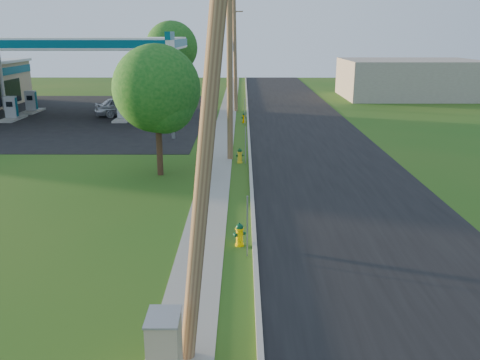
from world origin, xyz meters
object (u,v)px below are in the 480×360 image
price_pylon (170,55)px  hydrant_mid (240,156)px  utility_cabinet (165,349)px  utility_pole_far (235,56)px  fuel_pump_sw (32,104)px  fuel_pump_ne (123,111)px  tree_lot (173,50)px  car_silver (124,106)px  hydrant_near (240,234)px  hydrant_far (244,118)px  utility_pole_mid (230,69)px  tree_verge (159,92)px  fuel_pump_se (134,104)px  fuel_pump_nw (12,111)px  utility_pole_near (206,141)px

price_pylon → hydrant_mid: (4.44, -6.36, -5.04)m
hydrant_mid → utility_cabinet: bearing=-94.4°
utility_pole_far → utility_cabinet: (-0.85, -36.80, -4.05)m
fuel_pump_sw → price_pylon: bearing=-39.4°
fuel_pump_ne → tree_lot: bearing=78.6°
car_silver → utility_pole_far: bearing=-95.5°
hydrant_near → hydrant_far: hydrant_near is taller
utility_pole_mid → fuel_pump_sw: bearing=136.5°
hydrant_mid → tree_verge: bearing=-147.0°
utility_pole_far → utility_cabinet: bearing=-91.3°
fuel_pump_sw → hydrant_near: fuel_pump_sw is taller
utility_pole_mid → hydrant_near: 12.83m
hydrant_far → fuel_pump_se: bearing=151.7°
utility_pole_mid → price_pylon: utility_pole_mid is taller
fuel_pump_se → utility_pole_mid: bearing=-62.4°
hydrant_far → car_silver: (-10.12, 3.38, 0.42)m
fuel_pump_sw → price_pylon: price_pylon is taller
fuel_pump_nw → car_silver: fuel_pump_nw is taller
utility_pole_mid → fuel_pump_sw: (-17.90, 17.00, -4.23)m
utility_pole_mid → utility_pole_far: (0.00, 18.00, -0.15)m
hydrant_mid → fuel_pump_ne: bearing=124.2°
utility_pole_far → tree_verge: utility_pole_far is taller
hydrant_far → fuel_pump_ne: bearing=172.9°
fuel_pump_nw → utility_cabinet: fuel_pump_nw is taller
fuel_pump_sw → utility_cabinet: bearing=-64.5°
fuel_pump_nw → utility_pole_far: bearing=15.6°
price_pylon → hydrant_near: bearing=-75.5°
utility_pole_mid → fuel_pump_se: bearing=117.6°
utility_pole_far → tree_verge: (-3.29, -21.35, -0.73)m
fuel_pump_ne → hydrant_mid: 16.78m
utility_pole_far → hydrant_mid: utility_pole_far is taller
fuel_pump_ne → tree_verge: bearing=-71.1°
price_pylon → tree_lot: bearing=97.3°
utility_pole_far → utility_pole_mid: bearing=-90.0°
price_pylon → car_silver: price_pylon is taller
price_pylon → tree_verge: price_pylon is taller
utility_pole_near → tree_verge: bearing=102.7°
utility_pole_far → fuel_pump_ne: (-8.90, -5.00, -4.08)m
utility_pole_mid → hydrant_mid: 4.67m
tree_verge → hydrant_near: tree_verge is taller
car_silver → fuel_pump_nw: bearing=81.9°
utility_pole_near → tree_lot: size_ratio=1.19×
utility_pole_mid → utility_cabinet: utility_pole_mid is taller
fuel_pump_nw → car_silver: size_ratio=0.67×
utility_pole_mid → fuel_pump_nw: 22.52m
price_pylon → fuel_pump_nw: bearing=151.8°
fuel_pump_ne → utility_cabinet: 32.80m
utility_pole_near → tree_lot: 43.77m
hydrant_far → utility_cabinet: size_ratio=0.53×
utility_pole_near → utility_pole_mid: 18.00m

